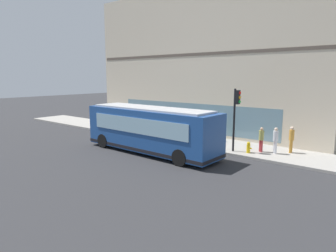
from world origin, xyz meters
name	(u,v)px	position (x,y,z in m)	size (l,w,h in m)	color
ground	(138,149)	(0.00, 0.00, 0.00)	(120.00, 120.00, 0.00)	#2D2D30
sidewalk_curb	(177,138)	(4.57, 0.00, 0.07)	(3.95, 40.00, 0.15)	#9E9991
building_corner	(214,64)	(10.34, 0.00, 6.26)	(7.63, 22.31, 12.54)	beige
city_bus_nearside	(150,130)	(-0.10, -1.31, 1.55)	(2.75, 10.08, 3.07)	#1E478C
traffic_light_near_corner	(236,108)	(3.24, -5.86, 3.05)	(0.32, 0.49, 4.16)	black
fire_hydrant	(249,147)	(3.46, -6.73, 0.51)	(0.35, 0.35, 0.74)	yellow
pedestrian_walking_along_curb	(122,118)	(4.59, 6.59, 1.11)	(0.32, 0.32, 1.67)	black
pedestrian_by_light_pole	(276,139)	(4.36, -8.14, 1.14)	(0.32, 0.32, 1.71)	silver
pedestrian_near_building_entrance	(261,138)	(4.22, -7.26, 1.09)	(0.32, 0.32, 1.64)	#B23338
pedestrian_near_hydrant	(291,138)	(5.23, -8.87, 1.15)	(0.32, 0.32, 1.74)	gold
newspaper_vending_box	(218,136)	(5.25, -3.44, 0.60)	(0.44, 0.43, 0.90)	#197233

